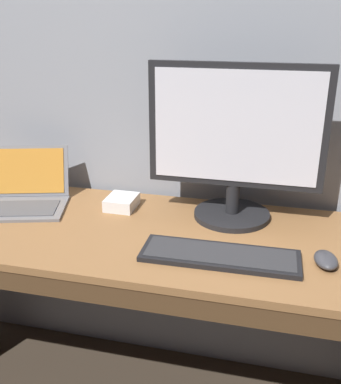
# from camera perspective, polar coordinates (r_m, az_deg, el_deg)

# --- Properties ---
(desk) EXTENTS (1.79, 0.60, 0.76)m
(desk) POSITION_cam_1_polar(r_m,az_deg,el_deg) (1.57, -4.33, -12.34)
(desk) COLOR olive
(desk) RESTS_ON ground
(laptop_space_gray) EXTENTS (0.39, 0.36, 0.19)m
(laptop_space_gray) POSITION_cam_1_polar(r_m,az_deg,el_deg) (1.72, -18.37, -0.17)
(laptop_space_gray) COLOR slate
(laptop_space_gray) RESTS_ON desk
(external_monitor) EXTENTS (0.57, 0.26, 0.52)m
(external_monitor) POSITION_cam_1_polar(r_m,az_deg,el_deg) (1.46, 8.20, 5.88)
(external_monitor) COLOR black
(external_monitor) RESTS_ON desk
(wired_keyboard) EXTENTS (0.45, 0.15, 0.02)m
(wired_keyboard) POSITION_cam_1_polar(r_m,az_deg,el_deg) (1.30, 6.26, -8.00)
(wired_keyboard) COLOR black
(wired_keyboard) RESTS_ON desk
(computer_mouse) EXTENTS (0.08, 0.11, 0.03)m
(computer_mouse) POSITION_cam_1_polar(r_m,az_deg,el_deg) (1.33, 19.07, -8.12)
(computer_mouse) COLOR #38383D
(computer_mouse) RESTS_ON desk
(external_drive_box) EXTENTS (0.10, 0.12, 0.04)m
(external_drive_box) POSITION_cam_1_polar(r_m,az_deg,el_deg) (1.62, -6.19, -1.29)
(external_drive_box) COLOR silver
(external_drive_box) RESTS_ON desk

